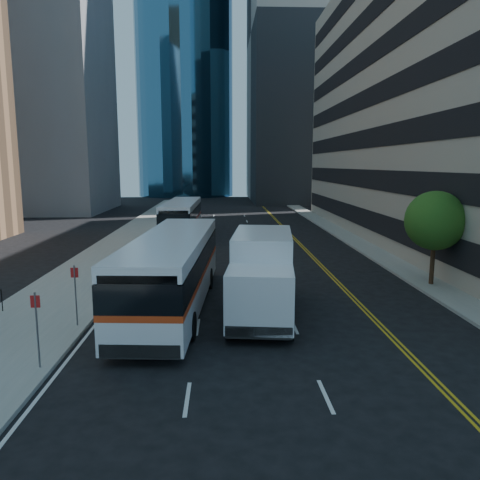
{
  "coord_description": "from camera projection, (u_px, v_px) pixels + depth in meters",
  "views": [
    {
      "loc": [
        -2.48,
        -16.53,
        6.64
      ],
      "look_at": [
        -1.54,
        7.13,
        2.8
      ],
      "focal_mm": 35.0,
      "sensor_mm": 36.0,
      "label": 1
    }
  ],
  "objects": [
    {
      "name": "office_tower_north",
      "position": [
        334.0,
        33.0,
        84.37
      ],
      "size": [
        30.0,
        28.0,
        60.0
      ],
      "primitive_type": "cube",
      "color": "gray",
      "rests_on": "ground"
    },
    {
      "name": "sidewalk_west",
      "position": [
        132.0,
        239.0,
        41.7
      ],
      "size": [
        5.0,
        90.0,
        0.15
      ],
      "primitive_type": "cube",
      "color": "gray",
      "rests_on": "ground"
    },
    {
      "name": "bus_rear",
      "position": [
        182.0,
        217.0,
        43.82
      ],
      "size": [
        3.03,
        12.56,
        3.22
      ],
      "rotation": [
        0.0,
        0.0,
        -0.03
      ],
      "color": "white",
      "rests_on": "ground"
    },
    {
      "name": "bus_front",
      "position": [
        173.0,
        269.0,
        21.53
      ],
      "size": [
        3.77,
        13.48,
        3.44
      ],
      "rotation": [
        0.0,
        0.0,
        -0.07
      ],
      "color": "white",
      "rests_on": "ground"
    },
    {
      "name": "street_tree",
      "position": [
        435.0,
        221.0,
        25.12
      ],
      "size": [
        3.2,
        3.2,
        5.1
      ],
      "color": "#332114",
      "rests_on": "sidewalk_east"
    },
    {
      "name": "ground",
      "position": [
        289.0,
        344.0,
        17.46
      ],
      "size": [
        160.0,
        160.0,
        0.0
      ],
      "primitive_type": "plane",
      "color": "black",
      "rests_on": "ground"
    },
    {
      "name": "box_truck",
      "position": [
        262.0,
        274.0,
        20.56
      ],
      "size": [
        3.41,
        7.73,
        3.58
      ],
      "rotation": [
        0.0,
        0.0,
        -0.12
      ],
      "color": "white",
      "rests_on": "ground"
    },
    {
      "name": "sidewalk_east",
      "position": [
        348.0,
        237.0,
        42.46
      ],
      "size": [
        2.0,
        90.0,
        0.15
      ],
      "primitive_type": "cube",
      "color": "gray",
      "rests_on": "ground"
    },
    {
      "name": "midrise_west",
      "position": [
        37.0,
        85.0,
        64.85
      ],
      "size": [
        18.0,
        18.0,
        35.0
      ],
      "primitive_type": "cube",
      "color": "gray",
      "rests_on": "ground"
    }
  ]
}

